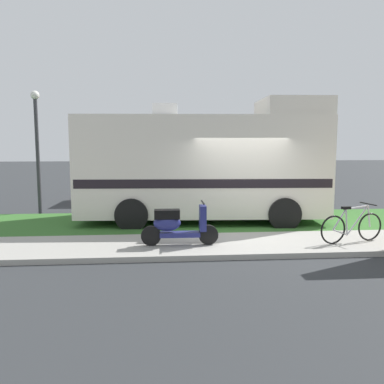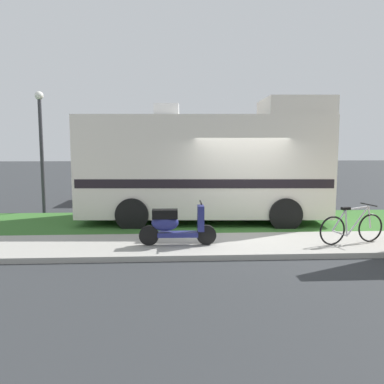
% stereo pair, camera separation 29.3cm
% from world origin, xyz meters
% --- Properties ---
extents(ground_plane, '(80.00, 80.00, 0.00)m').
position_xyz_m(ground_plane, '(0.00, 0.00, 0.00)').
color(ground_plane, '#2D3033').
extents(sidewalk, '(24.00, 2.00, 0.12)m').
position_xyz_m(sidewalk, '(0.00, -1.20, 0.06)').
color(sidewalk, '#9E9B93').
rests_on(sidewalk, ground).
extents(grass_strip, '(24.00, 3.40, 0.08)m').
position_xyz_m(grass_strip, '(0.00, 1.50, 0.04)').
color(grass_strip, '#336628').
rests_on(grass_strip, ground).
extents(motorhome_rv, '(7.18, 2.84, 3.62)m').
position_xyz_m(motorhome_rv, '(-0.83, 1.75, 1.72)').
color(motorhome_rv, silver).
rests_on(motorhome_rv, ground).
extents(scooter, '(1.71, 0.50, 0.97)m').
position_xyz_m(scooter, '(-1.81, -1.32, 0.58)').
color(scooter, black).
rests_on(scooter, ground).
extents(bicycle, '(1.62, 0.57, 0.88)m').
position_xyz_m(bicycle, '(2.16, -1.41, 0.49)').
color(bicycle, black).
rests_on(bicycle, ground).
extents(pickup_truck_near, '(5.81, 2.42, 1.74)m').
position_xyz_m(pickup_truck_near, '(-2.19, 6.36, 0.94)').
color(pickup_truck_near, maroon).
rests_on(pickup_truck_near, ground).
extents(street_lamp_post, '(0.28, 0.28, 4.02)m').
position_xyz_m(street_lamp_post, '(-6.14, 3.60, 2.46)').
color(street_lamp_post, '#333338').
rests_on(street_lamp_post, ground).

